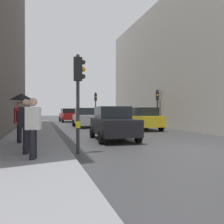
{
  "coord_description": "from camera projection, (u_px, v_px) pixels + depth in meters",
  "views": [
    {
      "loc": [
        -5.72,
        -8.37,
        1.58
      ],
      "look_at": [
        -0.15,
        10.51,
        1.41
      ],
      "focal_mm": 39.04,
      "sensor_mm": 36.0,
      "label": 1
    }
  ],
  "objects": [
    {
      "name": "pedestrian_with_black_backpack",
      "position": [
        32.0,
        124.0,
        7.02
      ],
      "size": [
        0.65,
        0.42,
        1.77
      ],
      "color": "black",
      "rests_on": "sidewalk_kerb"
    },
    {
      "name": "pedestrian_in_dark_coat",
      "position": [
        26.0,
        124.0,
        7.87
      ],
      "size": [
        0.43,
        0.36,
        1.77
      ],
      "color": "black",
      "rests_on": "sidewalk_kerb"
    },
    {
      "name": "car_yellow_taxi",
      "position": [
        143.0,
        119.0,
        19.14
      ],
      "size": [
        2.05,
        4.22,
        1.76
      ],
      "color": "yellow",
      "rests_on": "ground"
    },
    {
      "name": "building_facade_right",
      "position": [
        211.0,
        68.0,
        24.37
      ],
      "size": [
        12.0,
        25.7,
        11.62
      ],
      "primitive_type": "cube",
      "color": "#B2ADA3",
      "rests_on": "ground"
    },
    {
      "name": "traffic_light_near_left",
      "position": [
        79.0,
        85.0,
        8.77
      ],
      "size": [
        0.44,
        0.27,
        3.57
      ],
      "color": "#2D2D2D",
      "rests_on": "ground"
    },
    {
      "name": "traffic_light_mid_street",
      "position": [
        157.0,
        101.0,
        21.91
      ],
      "size": [
        0.33,
        0.45,
        3.42
      ],
      "color": "#2D2D2D",
      "rests_on": "ground"
    },
    {
      "name": "pedestrian_with_grey_backpack",
      "position": [
        27.0,
        121.0,
        9.1
      ],
      "size": [
        0.66,
        0.46,
        1.77
      ],
      "color": "black",
      "rests_on": "sidewalk_kerb"
    },
    {
      "name": "car_silver_hatchback",
      "position": [
        86.0,
        118.0,
        22.19
      ],
      "size": [
        2.09,
        4.24,
        1.76
      ],
      "color": "#BCBCC1",
      "rests_on": "ground"
    },
    {
      "name": "pedestrian_with_umbrella",
      "position": [
        21.0,
        104.0,
        10.52
      ],
      "size": [
        1.0,
        1.0,
        2.14
      ],
      "color": "black",
      "rests_on": "sidewalk_kerb"
    },
    {
      "name": "sidewalk_kerb",
      "position": [
        33.0,
        137.0,
        13.68
      ],
      "size": [
        2.79,
        40.0,
        0.16
      ],
      "primitive_type": "cube",
      "color": "gray",
      "rests_on": "ground"
    },
    {
      "name": "car_dark_suv",
      "position": [
        113.0,
        123.0,
        12.78
      ],
      "size": [
        2.19,
        4.29,
        1.76
      ],
      "color": "black",
      "rests_on": "ground"
    },
    {
      "name": "traffic_light_far_median",
      "position": [
        96.0,
        102.0,
        27.75
      ],
      "size": [
        0.25,
        0.43,
        3.57
      ],
      "color": "#2D2D2D",
      "rests_on": "ground"
    },
    {
      "name": "car_red_sedan",
      "position": [
        68.0,
        115.0,
        32.12
      ],
      "size": [
        2.18,
        4.28,
        1.76
      ],
      "color": "red",
      "rests_on": "ground"
    },
    {
      "name": "ground_plane",
      "position": [
        190.0,
        150.0,
        9.66
      ],
      "size": [
        120.0,
        120.0,
        0.0
      ],
      "primitive_type": "plane",
      "color": "#38383A"
    }
  ]
}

